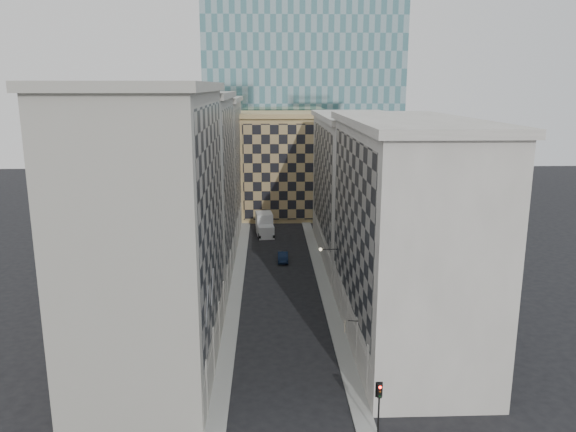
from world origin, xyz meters
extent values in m
cube|color=gray|center=(-5.25, 30.00, 0.07)|extent=(1.50, 100.00, 0.15)
cube|color=gray|center=(5.25, 30.00, 0.07)|extent=(1.50, 100.00, 0.15)
cube|color=#9F9B8F|center=(-11.00, 11.00, 11.50)|extent=(10.00, 22.00, 23.00)
cube|color=gray|center=(-6.12, 11.00, 13.00)|extent=(0.25, 19.36, 18.00)
cube|color=#9F9B8F|center=(-6.20, 11.00, 1.60)|extent=(0.45, 21.12, 3.20)
cube|color=#9F9B8F|center=(-11.00, 11.00, 23.35)|extent=(10.80, 22.80, 0.70)
cylinder|color=#9F9B8F|center=(-6.35, 2.75, 2.20)|extent=(0.90, 0.90, 4.40)
cylinder|color=#9F9B8F|center=(-6.35, 8.25, 2.20)|extent=(0.90, 0.90, 4.40)
cylinder|color=#9F9B8F|center=(-6.35, 13.75, 2.20)|extent=(0.90, 0.90, 4.40)
cylinder|color=#9F9B8F|center=(-6.35, 19.25, 2.20)|extent=(0.90, 0.90, 4.40)
cube|color=gray|center=(-11.00, 33.00, 11.00)|extent=(10.00, 22.00, 22.00)
cube|color=gray|center=(-6.12, 33.00, 12.50)|extent=(0.25, 19.36, 17.00)
cube|color=gray|center=(-6.20, 33.00, 1.60)|extent=(0.45, 21.12, 3.20)
cube|color=gray|center=(-11.00, 33.00, 22.35)|extent=(10.80, 22.80, 0.70)
cylinder|color=gray|center=(-6.35, 24.75, 2.20)|extent=(0.90, 0.90, 4.40)
cylinder|color=gray|center=(-6.35, 30.25, 2.20)|extent=(0.90, 0.90, 4.40)
cylinder|color=gray|center=(-6.35, 35.75, 2.20)|extent=(0.90, 0.90, 4.40)
cylinder|color=gray|center=(-6.35, 41.25, 2.20)|extent=(0.90, 0.90, 4.40)
cube|color=#9F9B8F|center=(-11.00, 55.00, 10.50)|extent=(10.00, 22.00, 21.00)
cube|color=gray|center=(-6.12, 55.00, 12.00)|extent=(0.25, 19.36, 16.00)
cube|color=#9F9B8F|center=(-6.20, 55.00, 1.60)|extent=(0.45, 21.12, 3.20)
cube|color=#9F9B8F|center=(-11.00, 55.00, 21.35)|extent=(10.80, 22.80, 0.70)
cylinder|color=#9F9B8F|center=(-6.35, 46.75, 2.20)|extent=(0.90, 0.90, 4.40)
cylinder|color=#9F9B8F|center=(-6.35, 52.25, 2.20)|extent=(0.90, 0.90, 4.40)
cylinder|color=#9F9B8F|center=(-6.35, 57.75, 2.20)|extent=(0.90, 0.90, 4.40)
cylinder|color=#9F9B8F|center=(-6.35, 63.25, 2.20)|extent=(0.90, 0.90, 4.40)
cube|color=#B1ACA2|center=(11.00, 15.00, 10.00)|extent=(10.00, 26.00, 20.00)
cube|color=gray|center=(6.12, 15.00, 11.50)|extent=(0.25, 22.88, 15.00)
cube|color=#B1ACA2|center=(6.20, 15.00, 1.60)|extent=(0.45, 24.96, 3.20)
cube|color=#B1ACA2|center=(11.00, 15.00, 20.35)|extent=(10.80, 26.80, 0.70)
cylinder|color=#B1ACA2|center=(6.35, 4.60, 2.20)|extent=(0.90, 0.90, 4.40)
cylinder|color=#B1ACA2|center=(6.35, 9.80, 2.20)|extent=(0.90, 0.90, 4.40)
cylinder|color=#B1ACA2|center=(6.35, 15.00, 2.20)|extent=(0.90, 0.90, 4.40)
cylinder|color=#B1ACA2|center=(6.35, 20.20, 2.20)|extent=(0.90, 0.90, 4.40)
cylinder|color=#B1ACA2|center=(6.35, 25.40, 2.20)|extent=(0.90, 0.90, 4.40)
cube|color=#B1ACA2|center=(11.00, 42.00, 9.50)|extent=(10.00, 28.00, 19.00)
cube|color=gray|center=(6.12, 42.00, 11.00)|extent=(0.25, 24.64, 14.00)
cube|color=#B1ACA2|center=(6.20, 42.00, 1.60)|extent=(0.45, 26.88, 3.20)
cube|color=#B1ACA2|center=(11.00, 42.00, 19.35)|extent=(10.80, 28.80, 0.70)
cube|color=tan|center=(2.00, 68.00, 9.00)|extent=(16.00, 14.00, 18.00)
cube|color=tan|center=(2.00, 60.90, 9.00)|extent=(15.20, 0.25, 16.50)
cube|color=tan|center=(2.00, 68.00, 18.40)|extent=(16.80, 14.80, 0.80)
cube|color=#312C26|center=(0.00, 82.00, 14.00)|extent=(6.00, 6.00, 28.00)
cube|color=#312C26|center=(0.00, 82.00, 28.70)|extent=(7.00, 7.00, 1.40)
cone|color=#312C26|center=(0.00, 82.00, 39.40)|extent=(7.20, 7.20, 20.00)
cylinder|color=gray|center=(-5.90, 4.00, 8.00)|extent=(0.10, 2.33, 2.33)
cylinder|color=gray|center=(-5.90, 8.00, 8.00)|extent=(0.10, 2.33, 2.33)
cylinder|color=black|center=(5.10, 24.00, 6.20)|extent=(1.80, 0.08, 0.08)
sphere|color=#FFE5B2|center=(4.20, 24.00, 6.20)|extent=(0.36, 0.36, 0.36)
cylinder|color=black|center=(5.90, -0.28, 1.58)|extent=(0.13, 0.13, 2.87)
cube|color=black|center=(5.90, -0.28, 3.51)|extent=(0.31, 0.26, 0.99)
cube|color=black|center=(5.90, -0.12, 3.51)|extent=(0.49, 0.04, 1.12)
sphere|color=#FF0C07|center=(5.90, -0.42, 3.84)|extent=(0.18, 0.18, 0.18)
sphere|color=#331E05|center=(5.90, -0.42, 3.51)|extent=(0.18, 0.18, 0.18)
sphere|color=black|center=(5.90, -0.42, 3.18)|extent=(0.18, 0.18, 0.18)
cube|color=silver|center=(-1.75, 51.59, 0.99)|extent=(2.67, 2.86, 1.98)
cube|color=silver|center=(-2.04, 54.43, 1.70)|extent=(2.91, 4.19, 3.41)
cylinder|color=black|center=(-2.76, 50.60, 0.49)|extent=(0.43, 1.02, 0.99)
cylinder|color=black|center=(-0.57, 50.82, 0.49)|extent=(0.43, 1.02, 0.99)
cylinder|color=black|center=(-3.26, 55.63, 0.49)|extent=(0.43, 1.02, 0.99)
cylinder|color=black|center=(-1.07, 55.85, 0.49)|extent=(0.43, 1.02, 0.99)
imported|color=#0D1A33|center=(0.56, 39.31, 0.66)|extent=(1.43, 4.00, 1.31)
cylinder|color=black|center=(5.60, 9.49, 4.25)|extent=(0.90, 0.21, 0.06)
cube|color=beige|center=(4.90, 9.49, 3.80)|extent=(0.20, 0.79, 0.79)
camera|label=1|loc=(-1.51, -33.93, 23.41)|focal=35.00mm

